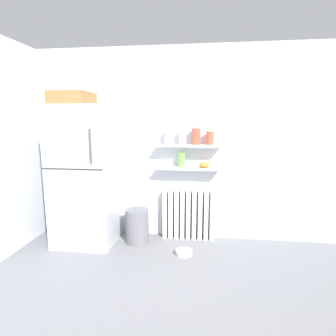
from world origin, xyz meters
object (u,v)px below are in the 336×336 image
(storage_jar_3, at_px, (210,138))
(pet_food_bowl, at_px, (184,252))
(vase, at_px, (182,160))
(shelf_bowl, at_px, (205,165))
(radiator, at_px, (188,215))
(storage_jar_1, at_px, (182,137))
(storage_jar_0, at_px, (169,136))
(trash_bin, at_px, (137,226))
(refrigerator, at_px, (85,173))
(storage_jar_2, at_px, (196,136))

(storage_jar_3, relative_size, pet_food_bowl, 0.90)
(vase, xyz_separation_m, shelf_bowl, (0.31, 0.00, -0.06))
(radiator, relative_size, storage_jar_1, 3.49)
(storage_jar_0, xyz_separation_m, storage_jar_1, (0.18, 0.00, -0.01))
(trash_bin, bearing_deg, radiator, 17.48)
(refrigerator, height_order, trash_bin, refrigerator)
(vase, distance_m, shelf_bowl, 0.31)
(refrigerator, relative_size, trash_bin, 4.33)
(storage_jar_0, relative_size, pet_food_bowl, 1.02)
(storage_jar_3, relative_size, trash_bin, 0.41)
(storage_jar_3, bearing_deg, shelf_bowl, 180.00)
(radiator, relative_size, storage_jar_0, 3.30)
(refrigerator, distance_m, trash_bin, 0.99)
(storage_jar_0, distance_m, trash_bin, 1.28)
(storage_jar_1, distance_m, storage_jar_2, 0.18)
(trash_bin, relative_size, pet_food_bowl, 2.19)
(radiator, height_order, storage_jar_0, storage_jar_0)
(storage_jar_2, distance_m, trash_bin, 1.44)
(storage_jar_3, height_order, trash_bin, storage_jar_3)
(radiator, xyz_separation_m, pet_food_bowl, (-0.02, -0.49, -0.32))
(vase, height_order, shelf_bowl, vase)
(shelf_bowl, height_order, pet_food_bowl, shelf_bowl)
(refrigerator, bearing_deg, pet_food_bowl, -9.63)
(storage_jar_2, bearing_deg, trash_bin, -166.56)
(vase, bearing_deg, pet_food_bowl, -80.65)
(storage_jar_0, height_order, storage_jar_2, storage_jar_2)
(storage_jar_1, bearing_deg, pet_food_bowl, -81.79)
(storage_jar_1, bearing_deg, storage_jar_0, -180.00)
(storage_jar_1, bearing_deg, storage_jar_2, 0.00)
(refrigerator, relative_size, storage_jar_0, 9.28)
(radiator, bearing_deg, storage_jar_0, -173.69)
(storage_jar_2, bearing_deg, vase, -180.00)
(vase, bearing_deg, storage_jar_2, 0.00)
(radiator, distance_m, pet_food_bowl, 0.59)
(storage_jar_0, bearing_deg, storage_jar_2, 0.00)
(radiator, xyz_separation_m, storage_jar_0, (-0.27, -0.03, 1.08))
(storage_jar_0, relative_size, shelf_bowl, 1.37)
(storage_jar_1, height_order, trash_bin, storage_jar_1)
(refrigerator, relative_size, pet_food_bowl, 9.48)
(storage_jar_3, relative_size, shelf_bowl, 1.21)
(storage_jar_2, relative_size, trash_bin, 0.50)
(shelf_bowl, bearing_deg, refrigerator, -171.51)
(radiator, bearing_deg, trash_bin, -162.52)
(shelf_bowl, xyz_separation_m, trash_bin, (-0.89, -0.18, -0.82))
(storage_jar_2, height_order, trash_bin, storage_jar_2)
(shelf_bowl, bearing_deg, pet_food_bowl, -116.55)
(storage_jar_0, bearing_deg, shelf_bowl, 0.00)
(refrigerator, height_order, radiator, refrigerator)
(shelf_bowl, height_order, trash_bin, shelf_bowl)
(refrigerator, distance_m, shelf_bowl, 1.59)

